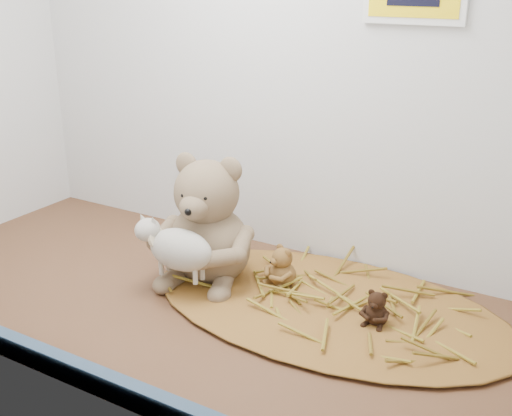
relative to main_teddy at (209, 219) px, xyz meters
The scene contains 7 objects.
alcove_shell 32.42cm from the main_teddy, 46.41° to the right, with size 120.40×60.20×90.40cm.
front_rail 39.70cm from the main_teddy, 89.42° to the right, with size 119.28×2.20×3.60cm, color #364F68.
straw_bed 27.63cm from the main_teddy, ahead, with size 68.56×39.81×1.33cm, color brown.
main_teddy is the anchor object (origin of this frame).
toy_lamb 9.51cm from the main_teddy, 90.00° to the right, with size 16.78×10.24×10.85cm, color beige, non-canonical shape.
mini_teddy_tan 16.69cm from the main_teddy, 11.00° to the left, with size 6.43×6.78×7.97cm, color brown, non-canonical shape.
mini_teddy_brown 36.06cm from the main_teddy, ahead, with size 5.02×5.29×6.22cm, color black, non-canonical shape.
Camera 1 is at (65.58, -84.14, 57.32)cm, focal length 45.00 mm.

